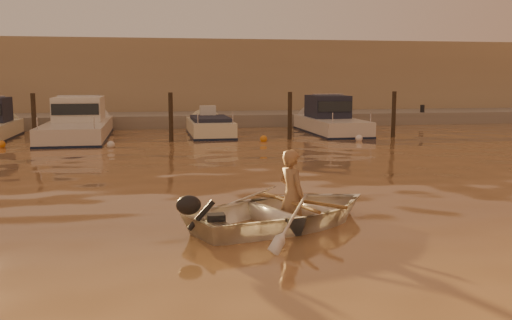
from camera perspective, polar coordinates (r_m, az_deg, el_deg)
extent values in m
plane|color=#93623A|center=(10.10, -4.11, -6.85)|extent=(160.00, 160.00, 0.00)
imported|color=white|center=(10.25, 3.13, -5.09)|extent=(4.45, 3.91, 0.77)
imported|color=#986F4C|center=(10.25, 3.58, -3.55)|extent=(0.61, 0.72, 1.67)
cylinder|color=brown|center=(10.37, 4.23, -4.06)|extent=(1.27, 1.74, 0.13)
cylinder|color=brown|center=(10.25, 3.36, -4.20)|extent=(0.55, 2.06, 0.13)
cylinder|color=#2D2319|center=(23.95, -21.30, 3.61)|extent=(0.18, 0.18, 2.20)
cylinder|color=#2D2319|center=(23.56, -8.51, 4.02)|extent=(0.18, 0.18, 2.20)
cylinder|color=#2D2319|center=(24.27, 3.40, 4.22)|extent=(0.18, 0.18, 2.20)
cylinder|color=#2D2319|center=(25.82, 13.60, 4.25)|extent=(0.18, 0.18, 2.20)
sphere|color=orange|center=(23.56, -24.10, 1.43)|extent=(0.30, 0.30, 0.30)
sphere|color=silver|center=(22.09, -14.32, 1.48)|extent=(0.30, 0.30, 0.30)
sphere|color=orange|center=(23.39, 0.76, 2.11)|extent=(0.30, 0.30, 0.30)
sphere|color=white|center=(24.03, 10.26, 2.14)|extent=(0.30, 0.30, 0.30)
cube|color=gray|center=(31.30, -8.67, 3.69)|extent=(52.00, 4.00, 1.00)
cube|color=#9E8466|center=(36.70, -9.07, 7.87)|extent=(46.00, 7.00, 4.80)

